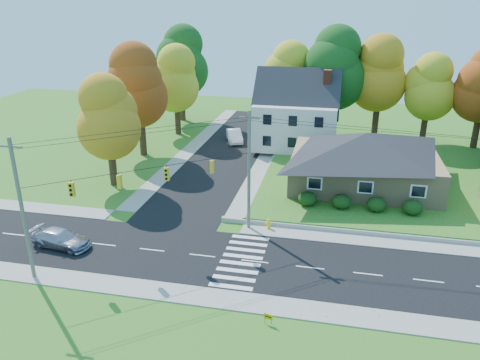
# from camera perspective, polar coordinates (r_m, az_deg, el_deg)

# --- Properties ---
(ground) EXTENTS (120.00, 120.00, 0.00)m
(ground) POSITION_cam_1_polar(r_m,az_deg,el_deg) (34.64, 1.83, -9.92)
(ground) COLOR #3D7923
(road_main) EXTENTS (90.00, 8.00, 0.02)m
(road_main) POSITION_cam_1_polar(r_m,az_deg,el_deg) (34.63, 1.83, -9.90)
(road_main) COLOR black
(road_main) RESTS_ON ground
(road_cross) EXTENTS (8.00, 44.00, 0.02)m
(road_cross) POSITION_cam_1_polar(r_m,az_deg,el_deg) (59.51, -1.21, 3.68)
(road_cross) COLOR black
(road_cross) RESTS_ON ground
(sidewalk_north) EXTENTS (90.00, 2.00, 0.08)m
(sidewalk_north) POSITION_cam_1_polar(r_m,az_deg,el_deg) (38.93, 3.17, -6.14)
(sidewalk_north) COLOR #9C9A90
(sidewalk_north) RESTS_ON ground
(sidewalk_south) EXTENTS (90.00, 2.00, 0.08)m
(sidewalk_south) POSITION_cam_1_polar(r_m,az_deg,el_deg) (30.52, 0.07, -14.60)
(sidewalk_south) COLOR #9C9A90
(sidewalk_south) RESTS_ON ground
(lawn) EXTENTS (30.00, 30.00, 0.50)m
(lawn) POSITION_cam_1_polar(r_m,az_deg,el_deg) (53.79, 19.80, 0.73)
(lawn) COLOR #3D7923
(lawn) RESTS_ON ground
(ranch_house) EXTENTS (14.60, 10.60, 5.40)m
(ranch_house) POSITION_cam_1_polar(r_m,az_deg,el_deg) (47.60, 14.97, 2.54)
(ranch_house) COLOR tan
(ranch_house) RESTS_ON lawn
(colonial_house) EXTENTS (10.40, 8.40, 9.60)m
(colonial_house) POSITION_cam_1_polar(r_m,az_deg,el_deg) (58.97, 6.91, 7.97)
(colonial_house) COLOR silver
(colonial_house) RESTS_ON lawn
(hedge_row) EXTENTS (10.70, 1.70, 1.27)m
(hedge_row) POSITION_cam_1_polar(r_m,az_deg,el_deg) (42.52, 14.29, -2.72)
(hedge_row) COLOR #163A10
(hedge_row) RESTS_ON lawn
(traffic_infrastructure) EXTENTS (38.10, 10.66, 10.00)m
(traffic_infrastructure) POSITION_cam_1_polar(r_m,az_deg,el_deg) (33.54, 2.10, -1.15)
(traffic_infrastructure) COLOR #666059
(traffic_infrastructure) RESTS_ON ground
(tree_lot_0) EXTENTS (6.72, 6.72, 12.51)m
(tree_lot_0) POSITION_cam_1_polar(r_m,az_deg,el_deg) (64.34, 5.75, 12.50)
(tree_lot_0) COLOR #3F2A19
(tree_lot_0) RESTS_ON lawn
(tree_lot_1) EXTENTS (7.84, 7.84, 14.60)m
(tree_lot_1) POSITION_cam_1_polar(r_m,az_deg,el_deg) (62.78, 11.28, 13.20)
(tree_lot_1) COLOR #3F2A19
(tree_lot_1) RESTS_ON lawn
(tree_lot_2) EXTENTS (7.28, 7.28, 13.56)m
(tree_lot_2) POSITION_cam_1_polar(r_m,az_deg,el_deg) (64.03, 16.75, 12.28)
(tree_lot_2) COLOR #3F2A19
(tree_lot_2) RESTS_ON lawn
(tree_lot_3) EXTENTS (6.16, 6.16, 11.47)m
(tree_lot_3) POSITION_cam_1_polar(r_m,az_deg,el_deg) (63.97, 22.11, 10.44)
(tree_lot_3) COLOR #3F2A19
(tree_lot_3) RESTS_ON lawn
(tree_west_0) EXTENTS (6.16, 6.16, 11.47)m
(tree_west_0) POSITION_cam_1_polar(r_m,az_deg,el_deg) (48.02, -15.85, 7.45)
(tree_west_0) COLOR #3F2A19
(tree_west_0) RESTS_ON ground
(tree_west_1) EXTENTS (7.28, 7.28, 13.56)m
(tree_west_1) POSITION_cam_1_polar(r_m,az_deg,el_deg) (57.01, -12.26, 11.18)
(tree_west_1) COLOR #3F2A19
(tree_west_1) RESTS_ON ground
(tree_west_2) EXTENTS (6.72, 6.72, 12.51)m
(tree_west_2) POSITION_cam_1_polar(r_m,az_deg,el_deg) (65.89, -7.84, 12.17)
(tree_west_2) COLOR #3F2A19
(tree_west_2) RESTS_ON ground
(tree_west_3) EXTENTS (7.84, 7.84, 14.60)m
(tree_west_3) POSITION_cam_1_polar(r_m,az_deg,el_deg) (73.85, -7.27, 14.17)
(tree_west_3) COLOR #3F2A19
(tree_west_3) RESTS_ON ground
(silver_sedan) EXTENTS (4.93, 2.51, 1.37)m
(silver_sedan) POSITION_cam_1_polar(r_m,az_deg,el_deg) (38.73, -20.99, -6.69)
(silver_sedan) COLOR #9A9CAE
(silver_sedan) RESTS_ON road_main
(white_car) EXTENTS (3.34, 5.26, 1.64)m
(white_car) POSITION_cam_1_polar(r_m,az_deg,el_deg) (62.81, -0.69, 5.41)
(white_car) COLOR white
(white_car) RESTS_ON road_cross
(fire_hydrant) EXTENTS (0.51, 0.39, 0.89)m
(fire_hydrant) POSITION_cam_1_polar(r_m,az_deg,el_deg) (39.08, 3.47, -5.40)
(fire_hydrant) COLOR yellow
(fire_hydrant) RESTS_ON ground
(yard_sign) EXTENTS (0.54, 0.18, 0.69)m
(yard_sign) POSITION_cam_1_polar(r_m,az_deg,el_deg) (28.60, 3.46, -16.31)
(yard_sign) COLOR black
(yard_sign) RESTS_ON ground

